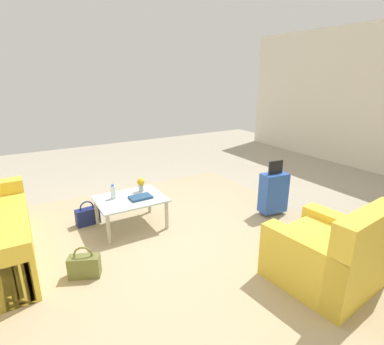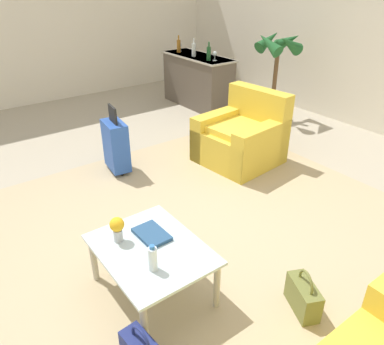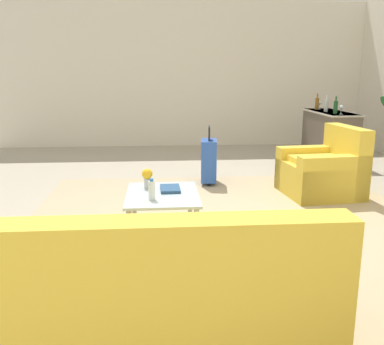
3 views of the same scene
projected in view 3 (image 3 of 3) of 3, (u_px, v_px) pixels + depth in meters
ground_plane at (208, 221)px, 4.74m from camera, size 12.00×12.00×0.00m
wall_left at (182, 75)px, 9.29m from camera, size 0.12×8.00×3.10m
area_rug at (235, 240)px, 4.17m from camera, size 5.20×4.40×0.01m
couch at (149, 300)px, 2.49m from camera, size 0.93×2.14×0.89m
armchair at (325, 173)px, 5.68m from camera, size 0.99×1.00×0.91m
coffee_table at (162, 199)px, 4.22m from camera, size 0.91×0.71×0.44m
water_bottle at (152, 190)px, 3.99m from camera, size 0.06×0.06×0.20m
coffee_table_book at (170, 189)px, 4.33m from camera, size 0.30×0.20×0.03m
flower_vase at (147, 176)px, 4.38m from camera, size 0.11×0.11×0.21m
bar_console at (329, 136)px, 7.84m from camera, size 1.49×0.57×0.91m
wine_glass_leftmost at (319, 104)px, 8.20m from camera, size 0.08×0.08×0.15m
wine_glass_left_of_centre at (341, 108)px, 7.22m from camera, size 0.08×0.08×0.15m
wine_bottle_amber at (317, 103)px, 8.13m from camera, size 0.07×0.07×0.30m
wine_bottle_clear at (326, 105)px, 7.69m from camera, size 0.07×0.07×0.30m
wine_bottle_green at (336, 107)px, 7.28m from camera, size 0.07×0.07×0.30m
suitcase_blue at (209, 160)px, 6.22m from camera, size 0.42×0.27×0.85m
handbag_olive at (260, 254)px, 3.56m from camera, size 0.35×0.26×0.36m
handbag_navy at (119, 244)px, 3.75m from camera, size 0.33×0.17×0.36m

